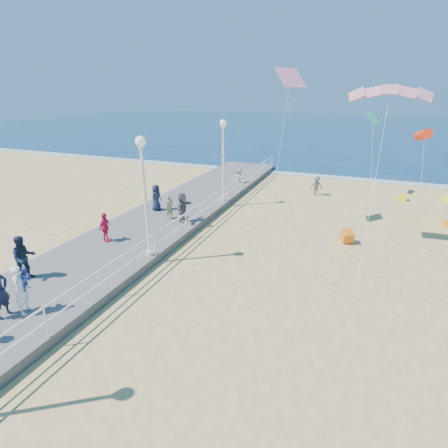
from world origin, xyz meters
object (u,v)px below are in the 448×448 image
at_px(woman_holding_toddler, 22,290).
at_px(toddler_held, 27,278).
at_px(lamp_post_far, 223,152).
at_px(spectator_4, 156,197).
at_px(lamp_post_mid, 144,185).
at_px(spectator_6, 170,207).
at_px(spectator_5, 183,207).
at_px(spectator_3, 105,227).
at_px(beach_chair_left, 402,198).
at_px(spectator_7, 24,258).
at_px(beach_walker_a, 316,186).
at_px(beach_walker_c, 239,178).
at_px(box_kite, 347,238).

height_order(woman_holding_toddler, toddler_held, woman_holding_toddler).
height_order(lamp_post_far, spectator_4, lamp_post_far).
bearing_deg(lamp_post_mid, spectator_6, 108.93).
xyz_separation_m(spectator_4, spectator_5, (2.48, -1.18, 0.03)).
bearing_deg(lamp_post_far, spectator_3, -108.63).
height_order(toddler_held, spectator_4, toddler_held).
height_order(woman_holding_toddler, beach_chair_left, woman_holding_toddler).
relative_size(lamp_post_mid, beach_chair_left, 9.67).
xyz_separation_m(spectator_7, beach_walker_a, (8.85, 17.61, -0.57)).
distance_m(spectator_7, beach_walker_c, 17.86).
relative_size(beach_walker_c, box_kite, 2.54).
height_order(spectator_3, beach_walker_a, spectator_3).
distance_m(spectator_6, beach_walker_a, 11.80).
bearing_deg(spectator_5, toddler_held, 174.26).
distance_m(spectator_5, box_kite, 9.01).
relative_size(spectator_5, spectator_7, 0.93).
bearing_deg(beach_chair_left, woman_holding_toddler, -122.35).
height_order(spectator_4, beach_walker_a, spectator_4).
height_order(woman_holding_toddler, spectator_7, spectator_7).
bearing_deg(beach_walker_a, toddler_held, -131.97).
xyz_separation_m(lamp_post_mid, lamp_post_far, (0.00, 9.00, 0.00)).
bearing_deg(beach_chair_left, lamp_post_mid, -127.29).
height_order(spectator_4, spectator_6, spectator_4).
height_order(lamp_post_far, beach_walker_c, lamp_post_far).
bearing_deg(box_kite, beach_walker_a, 82.46).
bearing_deg(spectator_4, beach_walker_a, -39.30).
distance_m(spectator_3, spectator_7, 4.18).
bearing_deg(lamp_post_mid, woman_holding_toddler, -105.12).
xyz_separation_m(spectator_3, spectator_6, (1.30, 4.02, -0.02)).
distance_m(spectator_3, box_kite, 12.27).
xyz_separation_m(lamp_post_far, box_kite, (8.25, -3.33, -3.36)).
bearing_deg(lamp_post_mid, beach_chair_left, 52.71).
bearing_deg(toddler_held, spectator_6, -21.78).
relative_size(woman_holding_toddler, beach_chair_left, 3.18).
xyz_separation_m(spectator_3, spectator_5, (2.23, 3.89, 0.11)).
bearing_deg(spectator_3, spectator_6, -25.56).
relative_size(spectator_6, beach_walker_a, 0.98).
xyz_separation_m(toddler_held, beach_chair_left, (12.76, 20.23, -1.46)).
height_order(spectator_6, box_kite, spectator_6).
xyz_separation_m(beach_walker_a, beach_walker_c, (-6.16, 0.04, 0.02)).
relative_size(spectator_4, beach_walker_a, 1.11).
bearing_deg(box_kite, spectator_5, 162.28).
bearing_deg(spectator_7, woman_holding_toddler, -106.30).
xyz_separation_m(lamp_post_far, spectator_3, (-2.86, -8.48, -2.52)).
bearing_deg(spectator_7, toddler_held, -101.56).
bearing_deg(woman_holding_toddler, spectator_3, -9.67).
relative_size(toddler_held, spectator_5, 0.48).
height_order(beach_walker_a, beach_chair_left, beach_walker_a).
bearing_deg(box_kite, spectator_3, 179.11).
height_order(toddler_held, spectator_5, spectator_5).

